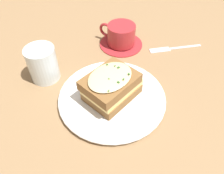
{
  "coord_description": "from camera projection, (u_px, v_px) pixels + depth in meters",
  "views": [
    {
      "loc": [
        0.25,
        0.26,
        0.43
      ],
      "look_at": [
        -0.02,
        0.01,
        0.05
      ],
      "focal_mm": 35.0,
      "sensor_mm": 36.0,
      "label": 1
    }
  ],
  "objects": [
    {
      "name": "ground_plane",
      "position": [
        104.0,
        100.0,
        0.56
      ],
      "size": [
        2.4,
        2.4,
        0.0
      ],
      "primitive_type": "plane",
      "color": "olive"
    },
    {
      "name": "dinner_plate",
      "position": [
        112.0,
        97.0,
        0.55
      ],
      "size": [
        0.27,
        0.27,
        0.02
      ],
      "color": "white",
      "rests_on": "ground_plane"
    },
    {
      "name": "fork",
      "position": [
        169.0,
        49.0,
        0.7
      ],
      "size": [
        0.15,
        0.12,
        0.0
      ],
      "rotation": [
        0.0,
        0.0,
        4.06
      ],
      "color": "silver",
      "rests_on": "ground_plane"
    },
    {
      "name": "water_glass",
      "position": [
        43.0,
        64.0,
        0.58
      ],
      "size": [
        0.08,
        0.08,
        0.1
      ],
      "primitive_type": "cylinder",
      "color": "silver",
      "rests_on": "ground_plane"
    },
    {
      "name": "teacup_with_saucer",
      "position": [
        121.0,
        36.0,
        0.7
      ],
      "size": [
        0.14,
        0.15,
        0.07
      ],
      "rotation": [
        0.0,
        0.0,
        4.95
      ],
      "color": "#AD282D",
      "rests_on": "ground_plane"
    },
    {
      "name": "sandwich",
      "position": [
        111.0,
        86.0,
        0.52
      ],
      "size": [
        0.13,
        0.1,
        0.08
      ],
      "rotation": [
        0.0,
        0.0,
        6.27
      ],
      "color": "brown",
      "rests_on": "dinner_plate"
    }
  ]
}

